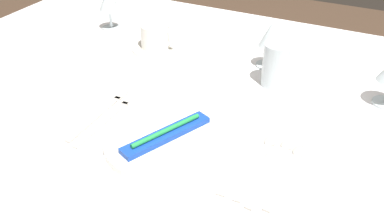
{
  "coord_description": "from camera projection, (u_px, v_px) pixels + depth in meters",
  "views": [
    {
      "loc": [
        0.33,
        -0.86,
        1.3
      ],
      "look_at": [
        -0.03,
        -0.12,
        0.76
      ],
      "focal_mm": 39.97,
      "sensor_mm": 36.0,
      "label": 1
    }
  ],
  "objects": [
    {
      "name": "dining_table",
      "position": [
        223.0,
        120.0,
        1.12
      ],
      "size": [
        1.8,
        1.11,
        0.74
      ],
      "color": "white",
      "rests_on": "ground"
    },
    {
      "name": "dinner_plate",
      "position": [
        167.0,
        140.0,
        0.89
      ],
      "size": [
        0.26,
        0.26,
        0.02
      ],
      "primitive_type": "cylinder",
      "color": "white",
      "rests_on": "dining_table"
    },
    {
      "name": "toothbrush_package",
      "position": [
        166.0,
        134.0,
        0.89
      ],
      "size": [
        0.12,
        0.21,
        0.02
      ],
      "color": "blue",
      "rests_on": "dinner_plate"
    },
    {
      "name": "fork_outer",
      "position": [
        109.0,
        118.0,
        0.98
      ],
      "size": [
        0.02,
        0.23,
        0.0
      ],
      "color": "beige",
      "rests_on": "dining_table"
    },
    {
      "name": "fork_inner",
      "position": [
        102.0,
        112.0,
        1.0
      ],
      "size": [
        0.02,
        0.23,
        0.0
      ],
      "color": "beige",
      "rests_on": "dining_table"
    },
    {
      "name": "dinner_knife",
      "position": [
        241.0,
        162.0,
        0.85
      ],
      "size": [
        0.02,
        0.22,
        0.0
      ],
      "color": "beige",
      "rests_on": "dining_table"
    },
    {
      "name": "spoon_soup",
      "position": [
        261.0,
        158.0,
        0.86
      ],
      "size": [
        0.03,
        0.22,
        0.01
      ],
      "color": "beige",
      "rests_on": "dining_table"
    },
    {
      "name": "spoon_dessert",
      "position": [
        276.0,
        163.0,
        0.85
      ],
      "size": [
        0.03,
        0.23,
        0.01
      ],
      "color": "beige",
      "rests_on": "dining_table"
    },
    {
      "name": "spoon_tea",
      "position": [
        290.0,
        168.0,
        0.83
      ],
      "size": [
        0.03,
        0.21,
        0.01
      ],
      "color": "beige",
      "rests_on": "dining_table"
    },
    {
      "name": "saucer_left",
      "position": [
        156.0,
        48.0,
        1.28
      ],
      "size": [
        0.14,
        0.14,
        0.01
      ],
      "primitive_type": "cylinder",
      "color": "white",
      "rests_on": "dining_table"
    },
    {
      "name": "coffee_cup_left",
      "position": [
        156.0,
        36.0,
        1.26
      ],
      "size": [
        0.11,
        0.08,
        0.07
      ],
      "color": "white",
      "rests_on": "saucer_left"
    },
    {
      "name": "wine_glass_centre",
      "position": [
        271.0,
        37.0,
        1.15
      ],
      "size": [
        0.07,
        0.07,
        0.13
      ],
      "color": "silver",
      "rests_on": "dining_table"
    },
    {
      "name": "wine_glass_right",
      "position": [
        109.0,
        2.0,
        1.37
      ],
      "size": [
        0.07,
        0.07,
        0.14
      ],
      "color": "silver",
      "rests_on": "dining_table"
    },
    {
      "name": "drink_tumbler",
      "position": [
        276.0,
        65.0,
        1.08
      ],
      "size": [
        0.07,
        0.07,
        0.11
      ],
      "color": "silver",
      "rests_on": "dining_table"
    }
  ]
}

